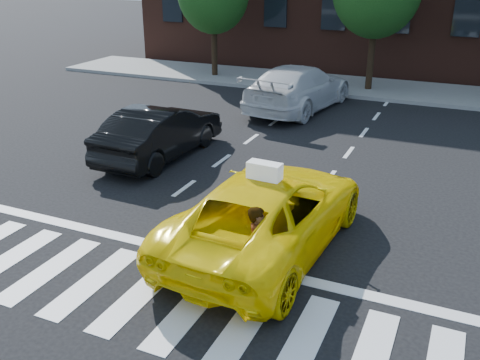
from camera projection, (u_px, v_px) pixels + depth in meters
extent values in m
plane|color=black|center=(140.00, 295.00, 9.30)|extent=(120.00, 120.00, 0.00)
cube|color=silver|center=(139.00, 295.00, 9.29)|extent=(13.00, 2.40, 0.01)
cube|color=silver|center=(185.00, 252.00, 10.64)|extent=(12.00, 0.30, 0.01)
cube|color=slate|center=(359.00, 87.00, 24.04)|extent=(30.00, 4.00, 0.15)
cylinder|color=black|center=(214.00, 44.00, 25.65)|extent=(0.28, 0.28, 3.25)
cylinder|color=black|center=(371.00, 51.00, 22.78)|extent=(0.28, 0.28, 3.55)
imported|color=#FFDC05|center=(267.00, 211.00, 10.58)|extent=(2.92, 5.77, 1.56)
imported|color=black|center=(160.00, 132.00, 15.50)|extent=(1.76, 4.70, 1.53)
imported|color=silver|center=(299.00, 87.00, 20.46)|extent=(3.14, 6.14, 1.71)
imported|color=#999999|center=(258.00, 248.00, 9.26)|extent=(0.47, 0.63, 1.56)
ellipsoid|color=brown|center=(181.00, 261.00, 10.02)|extent=(0.44, 0.34, 0.22)
sphere|color=brown|center=(175.00, 254.00, 10.13)|extent=(0.21, 0.21, 0.16)
sphere|color=brown|center=(173.00, 254.00, 10.18)|extent=(0.10, 0.10, 0.08)
cylinder|color=brown|center=(187.00, 262.00, 9.87)|extent=(0.12, 0.08, 0.09)
sphere|color=brown|center=(177.00, 251.00, 10.14)|extent=(0.08, 0.08, 0.06)
sphere|color=brown|center=(172.00, 253.00, 10.07)|extent=(0.08, 0.08, 0.06)
cylinder|color=brown|center=(176.00, 265.00, 10.11)|extent=(0.06, 0.06, 0.11)
cylinder|color=brown|center=(180.00, 263.00, 10.17)|extent=(0.06, 0.06, 0.11)
cylinder|color=brown|center=(183.00, 270.00, 9.96)|extent=(0.06, 0.06, 0.11)
cylinder|color=brown|center=(187.00, 268.00, 10.02)|extent=(0.06, 0.06, 0.11)
cube|color=white|center=(265.00, 171.00, 10.05)|extent=(0.67, 0.32, 0.32)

